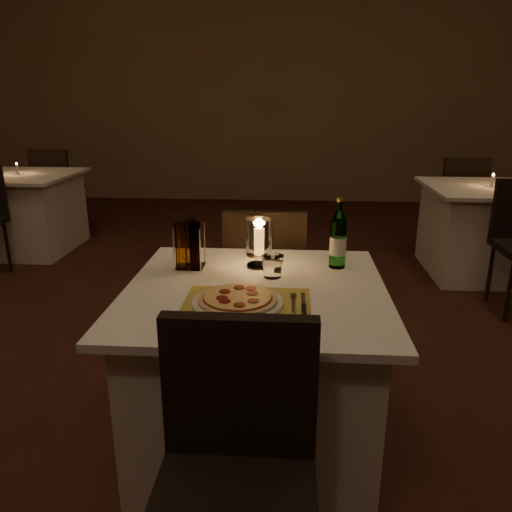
# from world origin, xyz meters

# --- Properties ---
(floor) EXTENTS (8.00, 10.00, 0.02)m
(floor) POSITION_xyz_m (0.00, 0.00, -0.01)
(floor) COLOR #411D15
(floor) RESTS_ON ground
(wall_back) EXTENTS (8.00, 0.02, 3.00)m
(wall_back) POSITION_xyz_m (0.00, 5.01, 1.50)
(wall_back) COLOR #987A58
(wall_back) RESTS_ON ground
(main_table) EXTENTS (1.00, 1.00, 0.74)m
(main_table) POSITION_xyz_m (0.26, -0.33, 0.37)
(main_table) COLOR white
(main_table) RESTS_ON ground
(chair_near) EXTENTS (0.42, 0.42, 0.90)m
(chair_near) POSITION_xyz_m (0.26, -1.05, 0.55)
(chair_near) COLOR black
(chair_near) RESTS_ON ground
(chair_far) EXTENTS (0.42, 0.42, 0.90)m
(chair_far) POSITION_xyz_m (0.26, 0.38, 0.55)
(chair_far) COLOR black
(chair_far) RESTS_ON ground
(placemat) EXTENTS (0.45, 0.34, 0.00)m
(placemat) POSITION_xyz_m (0.24, -0.51, 0.74)
(placemat) COLOR #B19D3D
(placemat) RESTS_ON main_table
(plate) EXTENTS (0.32, 0.32, 0.01)m
(plate) POSITION_xyz_m (0.21, -0.51, 0.75)
(plate) COLOR white
(plate) RESTS_ON placemat
(pizza) EXTENTS (0.28, 0.28, 0.02)m
(pizza) POSITION_xyz_m (0.21, -0.51, 0.77)
(pizza) COLOR #D8B77F
(pizza) RESTS_ON plate
(fork) EXTENTS (0.02, 0.18, 0.00)m
(fork) POSITION_xyz_m (0.41, -0.48, 0.75)
(fork) COLOR silver
(fork) RESTS_ON placemat
(knife) EXTENTS (0.02, 0.22, 0.01)m
(knife) POSITION_xyz_m (0.44, -0.54, 0.75)
(knife) COLOR black
(knife) RESTS_ON placemat
(tumbler) EXTENTS (0.09, 0.09, 0.09)m
(tumbler) POSITION_xyz_m (0.32, -0.21, 0.79)
(tumbler) COLOR white
(tumbler) RESTS_ON main_table
(water_bottle) EXTENTS (0.07, 0.07, 0.30)m
(water_bottle) POSITION_xyz_m (0.60, -0.07, 0.86)
(water_bottle) COLOR #5BA659
(water_bottle) RESTS_ON main_table
(hurricane_candle) EXTENTS (0.11, 0.11, 0.21)m
(hurricane_candle) POSITION_xyz_m (0.26, -0.09, 0.86)
(hurricane_candle) COLOR white
(hurricane_candle) RESTS_ON main_table
(cruet_caddy) EXTENTS (0.12, 0.12, 0.21)m
(cruet_caddy) POSITION_xyz_m (-0.03, -0.13, 0.84)
(cruet_caddy) COLOR white
(cruet_caddy) RESTS_ON main_table
(neighbor_table_left) EXTENTS (1.00, 1.00, 0.74)m
(neighbor_table_left) POSITION_xyz_m (-2.17, 2.40, 0.37)
(neighbor_table_left) COLOR white
(neighbor_table_left) RESTS_ON ground
(neighbor_chair_lb) EXTENTS (0.42, 0.42, 0.90)m
(neighbor_chair_lb) POSITION_xyz_m (-2.17, 3.11, 0.55)
(neighbor_chair_lb) COLOR black
(neighbor_chair_lb) RESTS_ON ground
(neighbor_candle_left) EXTENTS (0.03, 0.03, 0.11)m
(neighbor_candle_left) POSITION_xyz_m (-2.17, 2.40, 0.79)
(neighbor_candle_left) COLOR white
(neighbor_candle_left) RESTS_ON neighbor_table_left
(neighbor_table_right) EXTENTS (1.00, 1.00, 0.74)m
(neighbor_table_right) POSITION_xyz_m (2.02, 2.02, 0.37)
(neighbor_table_right) COLOR white
(neighbor_table_right) RESTS_ON ground
(neighbor_chair_rb) EXTENTS (0.42, 0.42, 0.90)m
(neighbor_chair_rb) POSITION_xyz_m (2.02, 2.74, 0.55)
(neighbor_chair_rb) COLOR black
(neighbor_chair_rb) RESTS_ON ground
(neighbor_candle_right) EXTENTS (0.03, 0.03, 0.11)m
(neighbor_candle_right) POSITION_xyz_m (2.02, 2.02, 0.79)
(neighbor_candle_right) COLOR white
(neighbor_candle_right) RESTS_ON neighbor_table_right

